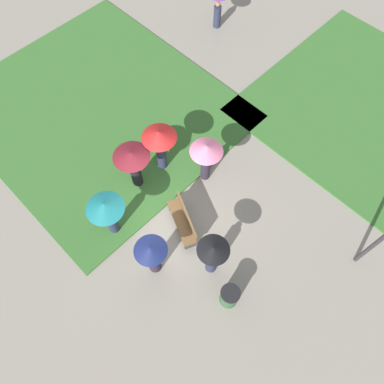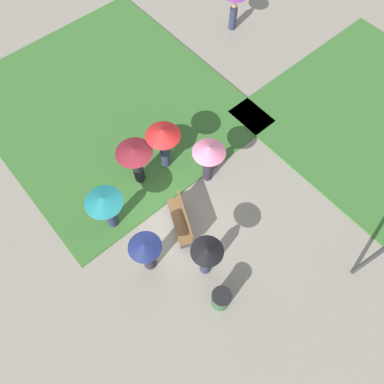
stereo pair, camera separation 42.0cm
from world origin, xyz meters
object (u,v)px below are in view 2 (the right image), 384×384
(trash_bin, at_px, (221,299))
(crowd_person_teal, at_px, (105,205))
(crowd_person_navy, at_px, (146,252))
(crowd_person_maroon, at_px, (135,158))
(lone_walker_far_path, at_px, (235,1))
(crowd_person_red, at_px, (163,139))
(crowd_person_pink, at_px, (209,155))
(park_bench, at_px, (182,220))
(crowd_person_black, at_px, (206,256))

(trash_bin, height_order, crowd_person_teal, crowd_person_teal)
(crowd_person_navy, distance_m, crowd_person_maroon, 3.03)
(lone_walker_far_path, bearing_deg, crowd_person_red, -149.18)
(crowd_person_maroon, bearing_deg, crowd_person_teal, -162.42)
(crowd_person_pink, bearing_deg, trash_bin, -61.41)
(crowd_person_navy, xyz_separation_m, crowd_person_maroon, (-2.59, 1.57, 0.20))
(park_bench, bearing_deg, crowd_person_pink, 138.27)
(park_bench, distance_m, lone_walker_far_path, 9.64)
(crowd_person_red, height_order, crowd_person_maroon, crowd_person_red)
(crowd_person_navy, height_order, crowd_person_black, crowd_person_black)
(park_bench, distance_m, crowd_person_navy, 1.73)
(trash_bin, relative_size, crowd_person_maroon, 0.46)
(trash_bin, bearing_deg, crowd_person_navy, -159.64)
(crowd_person_navy, bearing_deg, crowd_person_maroon, -163.13)
(crowd_person_pink, relative_size, lone_walker_far_path, 1.03)
(park_bench, distance_m, crowd_person_teal, 2.40)
(crowd_person_red, relative_size, lone_walker_far_path, 1.13)
(crowd_person_teal, relative_size, lone_walker_far_path, 1.04)
(park_bench, height_order, crowd_person_black, crowd_person_black)
(trash_bin, height_order, crowd_person_pink, crowd_person_pink)
(crowd_person_teal, relative_size, crowd_person_maroon, 0.99)
(crowd_person_pink, bearing_deg, crowd_person_black, -67.53)
(crowd_person_black, bearing_deg, park_bench, 162.34)
(crowd_person_black, xyz_separation_m, lone_walker_far_path, (-7.30, 8.07, 0.07))
(crowd_person_red, bearing_deg, lone_walker_far_path, 64.50)
(park_bench, xyz_separation_m, crowd_person_maroon, (-2.25, 0.02, 0.87))
(park_bench, relative_size, crowd_person_maroon, 0.91)
(crowd_person_navy, distance_m, crowd_person_red, 3.63)
(trash_bin, height_order, crowd_person_maroon, crowd_person_maroon)
(trash_bin, relative_size, crowd_person_black, 0.47)
(crowd_person_navy, relative_size, lone_walker_far_path, 0.99)
(trash_bin, bearing_deg, crowd_person_red, 159.20)
(crowd_person_black, bearing_deg, lone_walker_far_path, 128.34)
(park_bench, xyz_separation_m, crowd_person_teal, (-1.50, -1.63, 0.93))
(crowd_person_black, bearing_deg, trash_bin, -22.10)
(crowd_person_teal, bearing_deg, crowd_person_pink, -8.90)
(crowd_person_pink, relative_size, crowd_person_black, 1.00)
(park_bench, bearing_deg, crowd_person_black, 10.17)
(crowd_person_red, bearing_deg, crowd_person_black, -75.59)
(park_bench, height_order, crowd_person_navy, crowd_person_navy)
(crowd_person_black, bearing_deg, crowd_person_pink, 133.27)
(crowd_person_navy, bearing_deg, trash_bin, 68.56)
(crowd_person_navy, height_order, lone_walker_far_path, lone_walker_far_path)
(crowd_person_pink, distance_m, crowd_person_teal, 3.52)
(crowd_person_maroon, bearing_deg, park_bench, -97.41)
(crowd_person_black, relative_size, crowd_person_red, 0.92)
(crowd_person_teal, height_order, crowd_person_maroon, crowd_person_maroon)
(crowd_person_teal, bearing_deg, crowd_person_black, -65.41)
(trash_bin, distance_m, lone_walker_far_path, 11.87)
(trash_bin, height_order, lone_walker_far_path, lone_walker_far_path)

